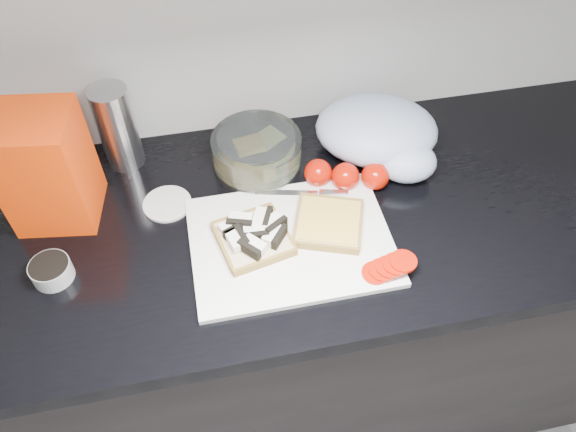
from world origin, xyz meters
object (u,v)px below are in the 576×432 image
Objects in this scene: bread_bag at (46,168)px; steel_canister at (117,128)px; glass_bowl at (257,153)px; cutting_board at (291,241)px.

bread_bag is 0.18m from steel_canister.
glass_bowl is 1.00× the size of steel_canister.
cutting_board is 2.02× the size of steel_canister.
glass_bowl is 0.31m from steel_canister.
glass_bowl is at bearing 14.96° from bread_bag.
cutting_board is 0.45m from steel_canister.
cutting_board is at bearing -82.91° from glass_bowl.
glass_bowl is 0.80× the size of bread_bag.
cutting_board is at bearing -44.14° from steel_canister.
cutting_board is 0.50m from bread_bag.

